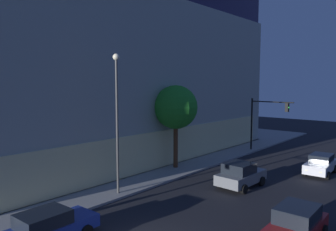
{
  "coord_description": "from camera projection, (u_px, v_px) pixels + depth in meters",
  "views": [
    {
      "loc": [
        -9.75,
        -9.54,
        7.44
      ],
      "look_at": [
        7.72,
        5.5,
        5.2
      ],
      "focal_mm": 34.96,
      "sensor_mm": 36.0,
      "label": 1
    }
  ],
  "objects": [
    {
      "name": "car_blue",
      "position": [
        48.0,
        227.0,
        15.22
      ],
      "size": [
        4.49,
        2.18,
        1.59
      ],
      "color": "navy",
      "rests_on": "ground"
    },
    {
      "name": "car_grey",
      "position": [
        240.0,
        175.0,
        23.59
      ],
      "size": [
        4.15,
        2.35,
        1.79
      ],
      "color": "slate",
      "rests_on": "ground"
    },
    {
      "name": "traffic_light_far_corner",
      "position": [
        265.0,
        115.0,
        35.03
      ],
      "size": [
        0.46,
        4.76,
        5.71
      ],
      "color": "black",
      "rests_on": "sidewalk_corner"
    },
    {
      "name": "street_lamp_sidewalk",
      "position": [
        117.0,
        108.0,
        21.37
      ],
      "size": [
        0.44,
        0.44,
        9.23
      ],
      "color": "#404040",
      "rests_on": "sidewalk_corner"
    },
    {
      "name": "sidewalk_tree",
      "position": [
        176.0,
        107.0,
        28.17
      ],
      "size": [
        3.78,
        3.78,
        7.18
      ],
      "color": "brown",
      "rests_on": "sidewalk_corner"
    },
    {
      "name": "car_white",
      "position": [
        320.0,
        164.0,
        26.94
      ],
      "size": [
        4.21,
        2.11,
        1.62
      ],
      "color": "silver",
      "rests_on": "ground"
    },
    {
      "name": "car_red",
      "position": [
        295.0,
        225.0,
        15.31
      ],
      "size": [
        4.7,
        2.17,
        1.68
      ],
      "color": "maroon",
      "rests_on": "ground"
    },
    {
      "name": "modern_building",
      "position": [
        100.0,
        69.0,
        36.03
      ],
      "size": [
        35.36,
        21.66,
        18.22
      ],
      "color": "#4C4C51",
      "rests_on": "ground"
    }
  ]
}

